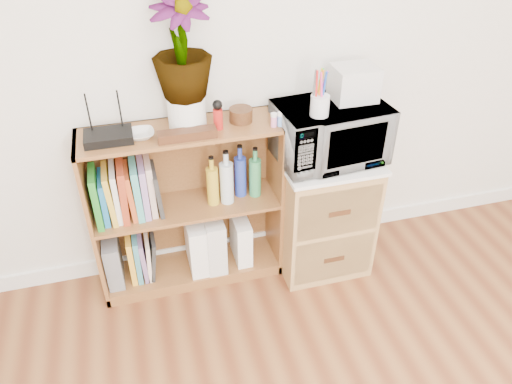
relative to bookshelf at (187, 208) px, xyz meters
name	(u,v)px	position (x,y,z in m)	size (l,w,h in m)	color
skirting_board	(245,241)	(0.35, 0.14, -0.42)	(4.00, 0.02, 0.10)	white
bookshelf	(187,208)	(0.00, 0.00, 0.00)	(1.00, 0.30, 0.95)	brown
wicker_unit	(321,212)	(0.75, -0.08, -0.12)	(0.50, 0.45, 0.70)	#9E7542
microwave	(330,133)	(0.75, -0.08, 0.40)	(0.54, 0.37, 0.30)	white
pen_cup	(320,106)	(0.65, -0.17, 0.60)	(0.09, 0.09, 0.10)	silver
small_appliance	(354,83)	(0.88, -0.04, 0.63)	(0.21, 0.18, 0.17)	silver
router	(108,137)	(-0.33, -0.02, 0.50)	(0.22, 0.15, 0.04)	black
white_bowl	(140,134)	(-0.19, -0.03, 0.49)	(0.13, 0.13, 0.03)	silver
plant_pot	(187,112)	(0.04, 0.02, 0.55)	(0.18, 0.18, 0.16)	white
potted_plant	(181,46)	(0.04, 0.02, 0.87)	(0.27, 0.27, 0.48)	#35742E
trinket_box	(187,135)	(0.02, -0.10, 0.50)	(0.28, 0.07, 0.04)	#391B0F
kokeshi_doll	(218,119)	(0.18, -0.04, 0.53)	(0.05, 0.05, 0.10)	#AA1915
wooden_bowl	(241,115)	(0.31, 0.01, 0.51)	(0.12, 0.12, 0.07)	#391D0F
paint_jars	(280,121)	(0.48, -0.09, 0.50)	(0.11, 0.04, 0.06)	pink
file_box	(113,259)	(-0.43, 0.00, -0.27)	(0.08, 0.22, 0.28)	slate
magazine_holder_left	(196,243)	(0.03, -0.01, -0.25)	(0.10, 0.25, 0.31)	white
magazine_holder_mid	(213,239)	(0.13, -0.01, -0.24)	(0.10, 0.26, 0.33)	silver
magazine_holder_right	(241,238)	(0.29, -0.01, -0.27)	(0.09, 0.22, 0.28)	white
cookbooks	(127,191)	(-0.30, 0.00, 0.17)	(0.33, 0.20, 0.30)	#228124
liquor_bottles	(233,175)	(0.26, 0.00, 0.17)	(0.30, 0.07, 0.30)	gold
lower_books	(141,255)	(-0.28, 0.00, -0.27)	(0.16, 0.19, 0.29)	gold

